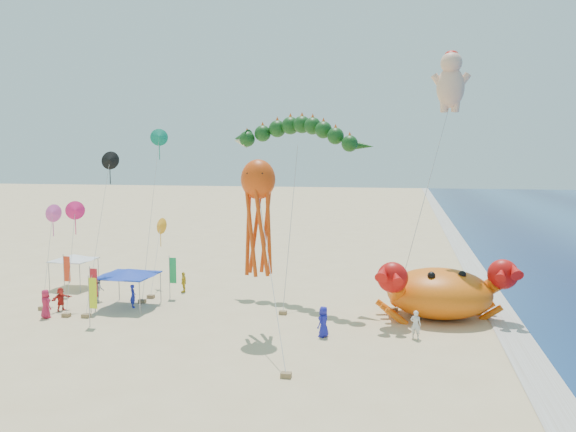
{
  "coord_description": "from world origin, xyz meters",
  "views": [
    {
      "loc": [
        5.6,
        -34.25,
        10.38
      ],
      "look_at": [
        -2.0,
        2.0,
        6.5
      ],
      "focal_mm": 35.0,
      "sensor_mm": 36.0,
      "label": 1
    }
  ],
  "objects_px": {
    "dragon_kite": "(296,138)",
    "octopus_kite": "(258,209)",
    "canopy_blue": "(128,272)",
    "cherub_kite": "(450,81)",
    "canopy_white": "(74,257)",
    "crab_inflatable": "(439,291)"
  },
  "relations": [
    {
      "from": "dragon_kite",
      "to": "octopus_kite",
      "type": "relative_size",
      "value": 1.27
    },
    {
      "from": "dragon_kite",
      "to": "canopy_blue",
      "type": "distance_m",
      "value": 15.18
    },
    {
      "from": "cherub_kite",
      "to": "canopy_blue",
      "type": "distance_m",
      "value": 25.86
    },
    {
      "from": "crab_inflatable",
      "to": "dragon_kite",
      "type": "height_order",
      "value": "dragon_kite"
    },
    {
      "from": "dragon_kite",
      "to": "canopy_white",
      "type": "height_order",
      "value": "dragon_kite"
    },
    {
      "from": "cherub_kite",
      "to": "octopus_kite",
      "type": "height_order",
      "value": "cherub_kite"
    },
    {
      "from": "crab_inflatable",
      "to": "canopy_white",
      "type": "height_order",
      "value": "crab_inflatable"
    },
    {
      "from": "crab_inflatable",
      "to": "canopy_white",
      "type": "bearing_deg",
      "value": 174.2
    },
    {
      "from": "canopy_blue",
      "to": "canopy_white",
      "type": "distance_m",
      "value": 8.39
    },
    {
      "from": "octopus_kite",
      "to": "canopy_white",
      "type": "bearing_deg",
      "value": 155.03
    },
    {
      "from": "dragon_kite",
      "to": "cherub_kite",
      "type": "distance_m",
      "value": 11.43
    },
    {
      "from": "crab_inflatable",
      "to": "cherub_kite",
      "type": "distance_m",
      "value": 14.4
    },
    {
      "from": "dragon_kite",
      "to": "canopy_white",
      "type": "bearing_deg",
      "value": -177.83
    },
    {
      "from": "dragon_kite",
      "to": "cherub_kite",
      "type": "relative_size",
      "value": 0.74
    },
    {
      "from": "cherub_kite",
      "to": "octopus_kite",
      "type": "distance_m",
      "value": 16.64
    },
    {
      "from": "cherub_kite",
      "to": "octopus_kite",
      "type": "relative_size",
      "value": 1.72
    },
    {
      "from": "crab_inflatable",
      "to": "cherub_kite",
      "type": "bearing_deg",
      "value": 81.49
    },
    {
      "from": "crab_inflatable",
      "to": "dragon_kite",
      "type": "bearing_deg",
      "value": 160.89
    },
    {
      "from": "octopus_kite",
      "to": "canopy_blue",
      "type": "relative_size",
      "value": 2.66
    },
    {
      "from": "canopy_blue",
      "to": "canopy_white",
      "type": "xyz_separation_m",
      "value": [
        -7.08,
        4.49,
        -0.0
      ]
    },
    {
      "from": "dragon_kite",
      "to": "octopus_kite",
      "type": "height_order",
      "value": "dragon_kite"
    },
    {
      "from": "canopy_blue",
      "to": "canopy_white",
      "type": "bearing_deg",
      "value": 147.65
    }
  ]
}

